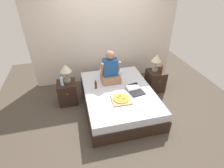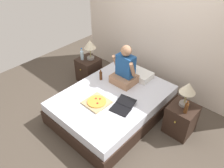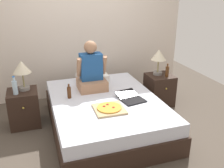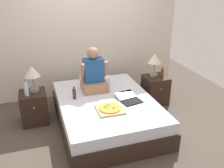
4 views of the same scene
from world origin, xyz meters
name	(u,v)px [view 3 (image 3 of 4)]	position (x,y,z in m)	size (l,w,h in m)	color
ground_plane	(105,126)	(0.00, 0.00, 0.00)	(5.95, 5.95, 0.00)	#4C4238
wall_back	(83,30)	(0.00, 1.42, 1.25)	(3.95, 0.12, 2.50)	beige
bed	(105,113)	(0.00, 0.00, 0.23)	(1.57, 2.11, 0.47)	black
nightstand_left	(24,108)	(-1.16, 0.45, 0.28)	(0.44, 0.47, 0.56)	black
lamp_on_left_nightstand	(22,69)	(-1.12, 0.50, 0.88)	(0.26, 0.26, 0.45)	gray
water_bottle	(15,87)	(-1.24, 0.36, 0.67)	(0.07, 0.07, 0.28)	silver
nightstand_right	(159,90)	(1.16, 0.45, 0.28)	(0.44, 0.47, 0.56)	black
lamp_on_right_nightstand	(159,57)	(1.13, 0.50, 0.88)	(0.26, 0.26, 0.45)	gray
beer_bottle	(167,71)	(1.23, 0.35, 0.65)	(0.06, 0.06, 0.23)	#512D14
pillow	(92,78)	(0.01, 0.78, 0.53)	(0.52, 0.34, 0.12)	white
person_seated	(91,72)	(-0.09, 0.44, 0.75)	(0.47, 0.40, 0.78)	#A37556
laptop	(131,98)	(0.36, -0.16, 0.49)	(0.38, 0.46, 0.07)	black
pizza_box	(109,109)	(-0.05, -0.36, 0.49)	(0.41, 0.41, 0.04)	tan
beer_bottle_on_bed	(69,92)	(-0.49, 0.19, 0.56)	(0.06, 0.06, 0.22)	#4C2811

